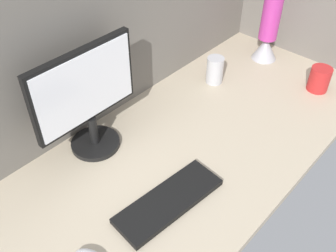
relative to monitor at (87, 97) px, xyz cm
name	(u,v)px	position (x,y,z in cm)	size (l,w,h in cm)	color
ground_plane	(189,144)	(24.90, -25.12, -23.41)	(180.00, 80.00, 3.00)	tan
cubicle_wall_back	(114,28)	(24.90, 12.38, 11.82)	(180.00, 5.00, 67.46)	slate
monitor	(87,97)	(0.00, 0.00, 0.00)	(40.55, 18.00, 39.75)	black
keyboard	(169,201)	(-1.67, -38.76, -20.91)	(37.00, 13.00, 2.00)	black
mug_red_plastic	(319,79)	(88.47, -45.57, -16.51)	(8.97, 8.97, 10.79)	red
mug_steel	(215,70)	(62.81, -8.25, -15.80)	(7.53, 7.53, 12.21)	#B2B2B7
lava_lamp	(269,27)	(95.60, -14.16, -5.46)	(11.98, 11.98, 39.21)	#A5A5AD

